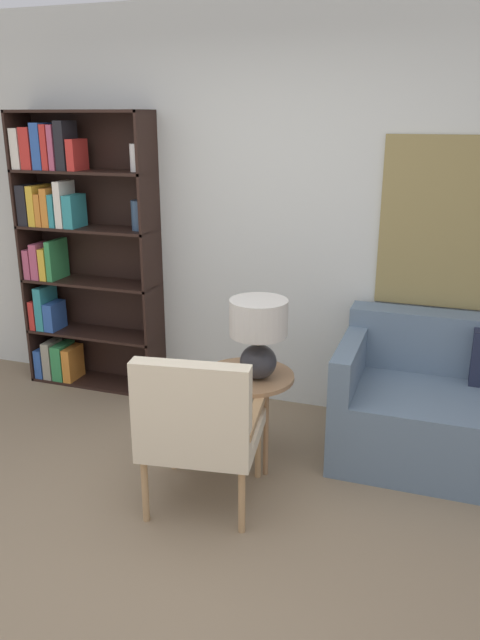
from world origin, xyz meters
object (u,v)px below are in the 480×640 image
side_table (247,384)px  table_lamp (259,330)px  bookshelf (72,247)px  armchair (198,423)px

side_table → table_lamp: (0.07, -0.02, 0.35)m
bookshelf → armchair: size_ratio=2.29×
bookshelf → side_table: bookshelf is taller
bookshelf → table_lamp: bearing=-24.5°
bookshelf → side_table: 1.86m
side_table → table_lamp: bearing=-17.5°
armchair → side_table: (0.09, 0.52, 0.00)m
armchair → side_table: 0.53m
side_table → armchair: bearing=-99.6°
armchair → table_lamp: size_ratio=1.93×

